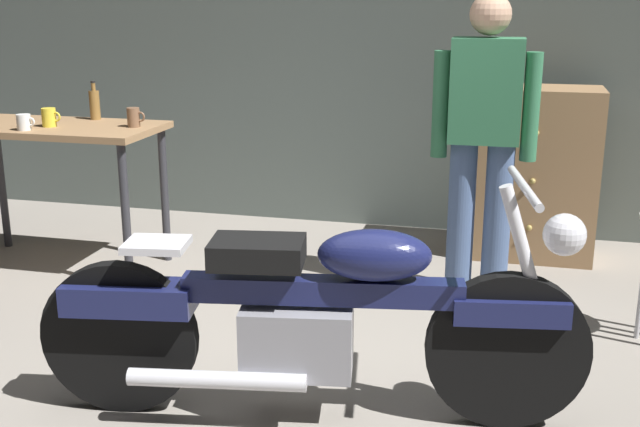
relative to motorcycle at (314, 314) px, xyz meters
The scene contains 10 objects.
ground_plane 0.50m from the motorcycle, behind, with size 12.00×12.00×0.00m, color gray.
back_wall 3.05m from the motorcycle, 94.38° to the left, with size 8.00×0.12×3.10m, color #56605B.
workbench 2.46m from the motorcycle, 144.83° to the left, with size 1.30×0.64×0.90m.
motorcycle is the anchor object (origin of this frame).
person_standing 1.72m from the motorcycle, 70.09° to the left, with size 0.57×0.22×1.67m.
wooden_dresser 2.49m from the motorcycle, 69.91° to the left, with size 0.80×0.47×1.10m.
mug_white_ceramic 2.41m from the motorcycle, 149.66° to the left, with size 0.11×0.08×0.09m.
mug_yellow_tall 2.43m from the motorcycle, 145.73° to the left, with size 0.12×0.08×0.11m.
mug_brown_stoneware 2.12m from the motorcycle, 135.45° to the left, with size 0.11×0.07×0.11m.
bottle 2.53m from the motorcycle, 138.07° to the left, with size 0.06×0.06×0.24m.
Camera 1 is at (0.93, -2.80, 1.67)m, focal length 43.95 mm.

